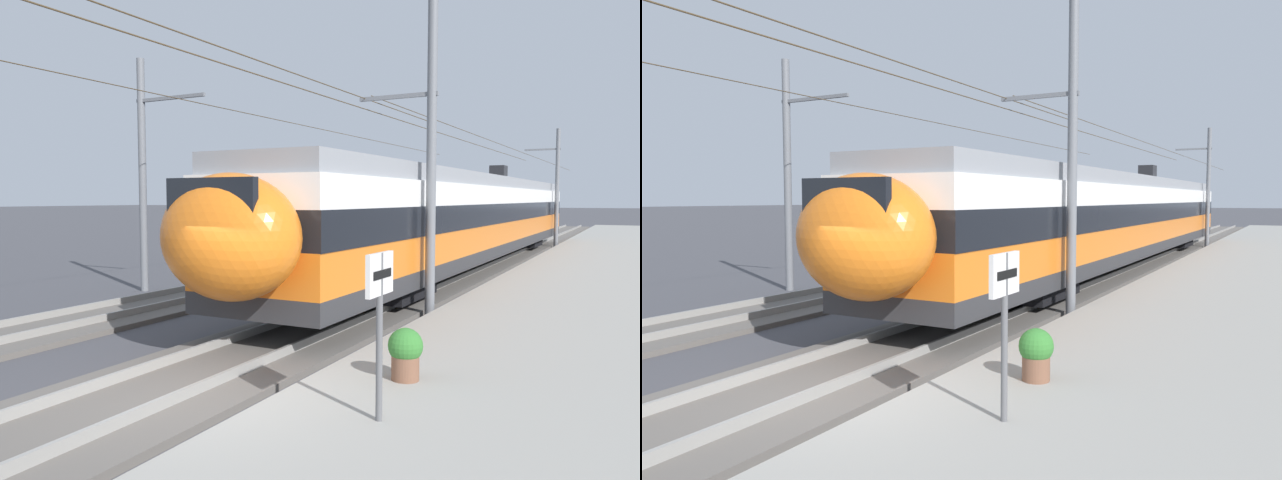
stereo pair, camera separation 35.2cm
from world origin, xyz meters
The scene contains 10 objects.
ground_plane centered at (0.00, 0.00, 0.00)m, with size 400.00×400.00×0.00m, color #424247.
platform_slab centered at (0.00, -4.46, 0.16)m, with size 120.00×6.88×0.31m, color gray.
track_near centered at (0.00, 1.01, 0.07)m, with size 120.00×3.00×0.28m.
train_near_platform centered at (18.34, 1.01, 2.23)m, with size 34.02×3.03×4.27m.
train_far_track centered at (26.21, 6.30, 2.22)m, with size 23.95×2.99×4.27m.
catenary_mast_mid centered at (7.88, -0.61, 4.09)m, with size 47.05×2.05×7.91m.
catenary_mast_east centered at (31.76, -0.59, 3.76)m, with size 47.05×2.05×7.06m.
catenary_mast_far_side centered at (7.81, 8.47, 3.91)m, with size 47.05×2.67×7.31m.
platform_sign centered at (0.12, -2.64, 1.79)m, with size 0.70×0.08×2.01m.
potted_plant_platform_edge centered at (1.79, -2.35, 0.74)m, with size 0.51×0.51×0.76m.
Camera 2 is at (-6.21, -5.65, 2.95)m, focal length 33.89 mm.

